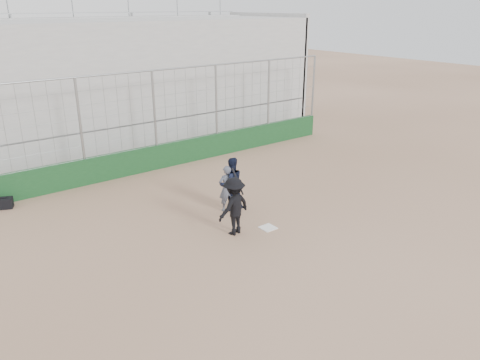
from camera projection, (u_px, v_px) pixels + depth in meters
ground at (268, 228)px, 14.24m from camera, size 90.00×90.00×0.00m
home_plate at (268, 228)px, 14.24m from camera, size 0.44×0.44×0.02m
backstop at (157, 146)px, 19.10m from camera, size 18.10×0.25×4.04m
bleachers at (104, 83)px, 22.09m from camera, size 20.25×6.70×6.98m
batter_at_plate at (234, 206)px, 13.63m from camera, size 1.23×0.85×1.90m
catcher_crouched at (232, 193)px, 15.32m from camera, size 0.91×0.73×1.21m
umpire at (227, 191)px, 15.23m from camera, size 0.62×0.46×1.40m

